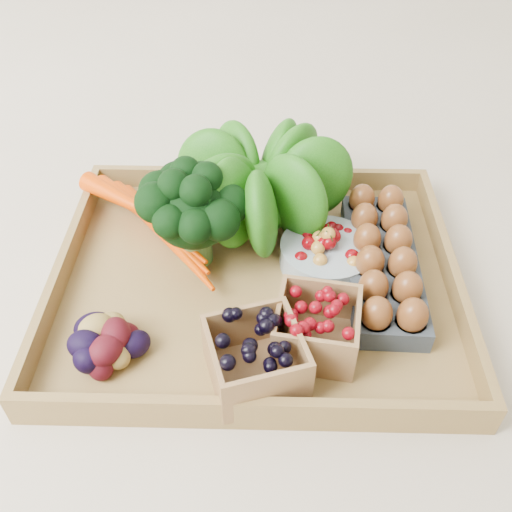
{
  "coord_description": "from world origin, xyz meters",
  "views": [
    {
      "loc": [
        0.01,
        -0.56,
        0.59
      ],
      "look_at": [
        0.0,
        0.0,
        0.06
      ],
      "focal_mm": 40.0,
      "sensor_mm": 36.0,
      "label": 1
    }
  ],
  "objects_px": {
    "broccoli": "(195,228)",
    "egg_carton": "(381,266)",
    "cherry_bowl": "(326,254)",
    "tray": "(256,283)"
  },
  "relations": [
    {
      "from": "broccoli",
      "to": "egg_carton",
      "type": "bearing_deg",
      "value": -5.53
    },
    {
      "from": "broccoli",
      "to": "egg_carton",
      "type": "relative_size",
      "value": 0.54
    },
    {
      "from": "cherry_bowl",
      "to": "egg_carton",
      "type": "distance_m",
      "value": 0.08
    },
    {
      "from": "tray",
      "to": "broccoli",
      "type": "relative_size",
      "value": 3.72
    },
    {
      "from": "tray",
      "to": "egg_carton",
      "type": "relative_size",
      "value": 2.0
    },
    {
      "from": "egg_carton",
      "to": "tray",
      "type": "bearing_deg",
      "value": -173.2
    },
    {
      "from": "tray",
      "to": "cherry_bowl",
      "type": "xyz_separation_m",
      "value": [
        0.1,
        0.03,
        0.03
      ]
    },
    {
      "from": "broccoli",
      "to": "cherry_bowl",
      "type": "height_order",
      "value": "broccoli"
    },
    {
      "from": "cherry_bowl",
      "to": "egg_carton",
      "type": "height_order",
      "value": "cherry_bowl"
    },
    {
      "from": "cherry_bowl",
      "to": "broccoli",
      "type": "bearing_deg",
      "value": 178.24
    }
  ]
}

